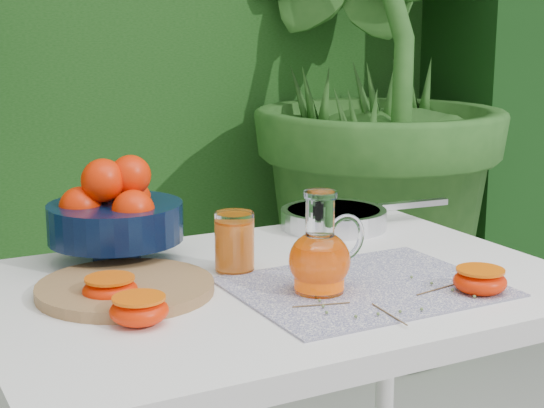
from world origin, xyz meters
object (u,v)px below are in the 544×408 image
saute_pan (335,217)px  fruit_bowl (114,213)px  white_table (277,325)px  juice_pitcher (321,257)px  cutting_board (125,288)px

saute_pan → fruit_bowl: bearing=-177.5°
white_table → fruit_bowl: bearing=130.3°
fruit_bowl → saute_pan: fruit_bowl is taller
white_table → saute_pan: saute_pan is taller
white_table → juice_pitcher: (0.03, -0.10, 0.14)m
cutting_board → saute_pan: bearing=22.1°
white_table → fruit_bowl: 0.37m
cutting_board → saute_pan: size_ratio=0.71×
fruit_bowl → saute_pan: 0.50m
cutting_board → fruit_bowl: (0.05, 0.20, 0.08)m
white_table → fruit_bowl: (-0.21, 0.25, 0.17)m
white_table → saute_pan: bearing=43.5°
cutting_board → juice_pitcher: 0.32m
white_table → juice_pitcher: bearing=-73.7°
fruit_bowl → white_table: bearing=-49.7°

